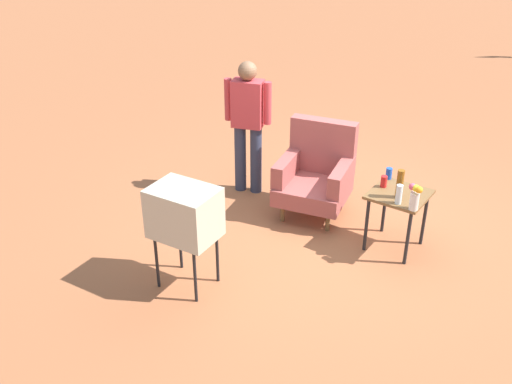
# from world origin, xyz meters

# --- Properties ---
(ground_plane) EXTENTS (60.00, 60.00, 0.00)m
(ground_plane) POSITION_xyz_m (0.00, 0.00, 0.00)
(ground_plane) COLOR #A05B38
(armchair) EXTENTS (0.91, 0.92, 1.06)m
(armchair) POSITION_xyz_m (-0.29, 0.08, 0.50)
(armchair) COLOR brown
(armchair) RESTS_ON ground
(side_table) EXTENTS (0.56, 0.56, 0.65)m
(side_table) POSITION_xyz_m (0.78, -0.11, 0.55)
(side_table) COLOR black
(side_table) RESTS_ON ground
(tv_on_stand) EXTENTS (0.63, 0.49, 1.03)m
(tv_on_stand) POSITION_xyz_m (-0.58, -1.84, 0.78)
(tv_on_stand) COLOR black
(tv_on_stand) RESTS_ON ground
(person_standing) EXTENTS (0.54, 0.32, 1.64)m
(person_standing) POSITION_xyz_m (-1.23, 0.05, 0.94)
(person_standing) COLOR #2D3347
(person_standing) RESTS_ON ground
(bottle_short_clear) EXTENTS (0.06, 0.06, 0.20)m
(bottle_short_clear) POSITION_xyz_m (0.85, -0.32, 0.75)
(bottle_short_clear) COLOR silver
(bottle_short_clear) RESTS_ON side_table
(soda_can_red) EXTENTS (0.07, 0.07, 0.12)m
(soda_can_red) POSITION_xyz_m (0.59, -0.08, 0.71)
(soda_can_red) COLOR red
(soda_can_red) RESTS_ON side_table
(bottle_tall_amber) EXTENTS (0.07, 0.07, 0.30)m
(bottle_tall_amber) POSITION_xyz_m (0.80, -0.20, 0.80)
(bottle_tall_amber) COLOR brown
(bottle_tall_amber) RESTS_ON side_table
(soda_can_blue) EXTENTS (0.07, 0.07, 0.12)m
(soda_can_blue) POSITION_xyz_m (0.55, 0.13, 0.71)
(soda_can_blue) COLOR blue
(soda_can_blue) RESTS_ON side_table
(flower_vase) EXTENTS (0.14, 0.10, 0.27)m
(flower_vase) POSITION_xyz_m (1.02, -0.35, 0.79)
(flower_vase) COLOR silver
(flower_vase) RESTS_ON side_table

